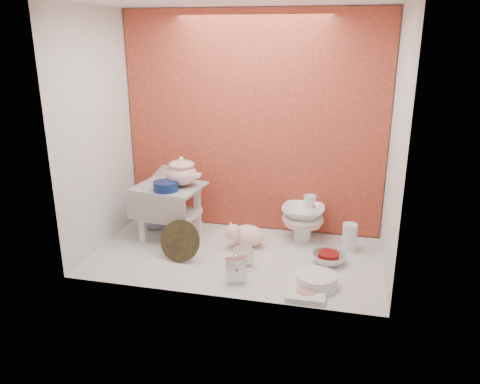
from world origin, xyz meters
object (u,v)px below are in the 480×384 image
object	(u,v)px
plush_pig	(248,235)
gold_rim_teacup	(243,257)
step_stool	(170,212)
porcelain_tower	(303,217)
blue_white_vase	(154,212)
floral_platter	(161,195)
dinner_plate_stack	(316,280)
mantel_clock	(236,269)
crystal_bowl	(328,258)
soup_tureen	(182,171)

from	to	relation	value
plush_pig	gold_rim_teacup	world-z (taller)	plush_pig
step_stool	porcelain_tower	bearing A→B (deg)	18.21
gold_rim_teacup	blue_white_vase	bearing A→B (deg)	149.20
gold_rim_teacup	floral_platter	bearing A→B (deg)	143.71
blue_white_vase	dinner_plate_stack	bearing A→B (deg)	-26.34
mantel_clock	blue_white_vase	bearing A→B (deg)	116.09
dinner_plate_stack	floral_platter	bearing A→B (deg)	149.90
blue_white_vase	dinner_plate_stack	xyz separation A→B (m)	(1.21, -0.60, -0.08)
step_stool	gold_rim_teacup	distance (m)	0.67
step_stool	crystal_bowl	size ratio (longest dim) A/B	2.14
soup_tureen	gold_rim_teacup	bearing A→B (deg)	-33.52
step_stool	dinner_plate_stack	size ratio (longest dim) A/B	1.81
soup_tureen	plush_pig	world-z (taller)	soup_tureen
blue_white_vase	gold_rim_teacup	bearing A→B (deg)	-30.80
porcelain_tower	step_stool	bearing A→B (deg)	-169.60
plush_pig	crystal_bowl	size ratio (longest dim) A/B	1.34
step_stool	dinner_plate_stack	bearing A→B (deg)	-15.93
crystal_bowl	plush_pig	bearing A→B (deg)	166.90
floral_platter	dinner_plate_stack	distance (m)	1.39
step_stool	crystal_bowl	distance (m)	1.10
soup_tureen	blue_white_vase	xyz separation A→B (m)	(-0.27, 0.13, -0.35)
blue_white_vase	crystal_bowl	world-z (taller)	blue_white_vase
plush_pig	porcelain_tower	size ratio (longest dim) A/B	0.82
dinner_plate_stack	crystal_bowl	xyz separation A→B (m)	(0.05, 0.30, -0.01)
soup_tureen	mantel_clock	world-z (taller)	soup_tureen
floral_platter	blue_white_vase	world-z (taller)	floral_platter
soup_tureen	mantel_clock	bearing A→B (deg)	-46.99
mantel_clock	porcelain_tower	bearing A→B (deg)	42.71
dinner_plate_stack	porcelain_tower	size ratio (longest dim) A/B	0.73
blue_white_vase	crystal_bowl	bearing A→B (deg)	-13.18
gold_rim_teacup	crystal_bowl	size ratio (longest dim) A/B	0.65
step_stool	gold_rim_teacup	xyz separation A→B (m)	(0.58, -0.31, -0.12)
soup_tureen	dinner_plate_stack	distance (m)	1.14
gold_rim_teacup	porcelain_tower	distance (m)	0.57
gold_rim_teacup	soup_tureen	bearing A→B (deg)	146.48
gold_rim_teacup	porcelain_tower	xyz separation A→B (m)	(0.30, 0.47, 0.10)
plush_pig	step_stool	bearing A→B (deg)	169.37
floral_platter	porcelain_tower	distance (m)	1.05
floral_platter	gold_rim_teacup	size ratio (longest dim) A/B	3.45
gold_rim_teacup	step_stool	bearing A→B (deg)	152.08
blue_white_vase	porcelain_tower	xyz separation A→B (m)	(1.07, 0.01, 0.04)
floral_platter	mantel_clock	xyz separation A→B (m)	(0.74, -0.75, -0.13)
step_stool	dinner_plate_stack	xyz separation A→B (m)	(1.03, -0.45, -0.15)
mantel_clock	crystal_bowl	bearing A→B (deg)	13.21
step_stool	dinner_plate_stack	world-z (taller)	step_stool
mantel_clock	porcelain_tower	size ratio (longest dim) A/B	0.52
plush_pig	gold_rim_teacup	size ratio (longest dim) A/B	2.07
floral_platter	porcelain_tower	bearing A→B (deg)	-4.11
soup_tureen	crystal_bowl	size ratio (longest dim) A/B	1.21
blue_white_vase	gold_rim_teacup	world-z (taller)	blue_white_vase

